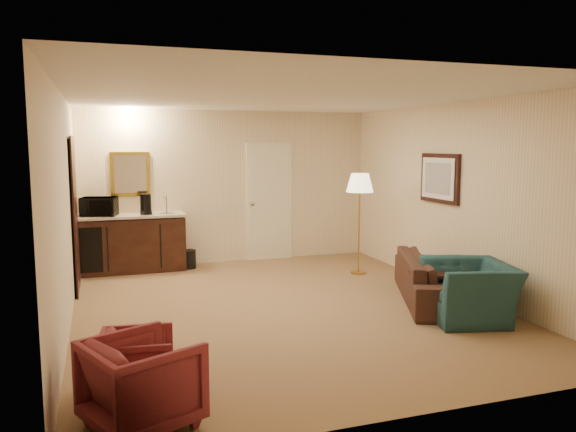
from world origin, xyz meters
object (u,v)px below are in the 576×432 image
(teal_armchair, at_px, (470,281))
(floor_lamp, at_px, (359,224))
(rose_chair_near, at_px, (137,361))
(rose_chair_far, at_px, (142,378))
(coffee_maker, at_px, (146,204))
(sofa, at_px, (435,271))
(coffee_table, at_px, (441,290))
(waste_bin, at_px, (189,259))
(wetbar_cabinet, at_px, (133,243))
(microwave, at_px, (99,204))

(teal_armchair, bearing_deg, floor_lamp, -161.00)
(rose_chair_near, height_order, rose_chair_far, rose_chair_far)
(floor_lamp, xyz_separation_m, coffee_maker, (-3.14, 1.25, 0.29))
(sofa, xyz_separation_m, coffee_table, (-0.15, -0.36, -0.15))
(teal_armchair, xyz_separation_m, waste_bin, (-2.69, 3.78, -0.30))
(wetbar_cabinet, relative_size, teal_armchair, 1.60)
(coffee_maker, bearing_deg, coffee_table, -54.36)
(floor_lamp, bearing_deg, microwave, 161.20)
(rose_chair_near, bearing_deg, wetbar_cabinet, 4.57)
(wetbar_cabinet, relative_size, rose_chair_near, 2.78)
(teal_armchair, relative_size, rose_chair_far, 1.42)
(coffee_table, bearing_deg, microwave, 139.19)
(rose_chair_near, relative_size, rose_chair_far, 0.81)
(rose_chair_far, height_order, coffee_maker, coffee_maker)
(rose_chair_near, bearing_deg, sofa, -59.18)
(rose_chair_near, distance_m, microwave, 4.78)
(teal_armchair, distance_m, coffee_table, 0.48)
(rose_chair_near, height_order, floor_lamp, floor_lamp)
(wetbar_cabinet, relative_size, coffee_maker, 5.00)
(teal_armchair, relative_size, rose_chair_near, 1.74)
(rose_chair_near, xyz_separation_m, coffee_maker, (0.46, 4.64, 0.79))
(waste_bin, bearing_deg, coffee_maker, -179.94)
(wetbar_cabinet, xyz_separation_m, rose_chair_near, (-0.25, -4.71, -0.17))
(sofa, distance_m, microwave, 5.16)
(floor_lamp, height_order, coffee_maker, floor_lamp)
(coffee_table, bearing_deg, rose_chair_far, -154.00)
(sofa, xyz_separation_m, coffee_maker, (-3.39, 2.99, 0.69))
(rose_chair_near, distance_m, floor_lamp, 4.97)
(coffee_table, bearing_deg, rose_chair_near, -160.78)
(wetbar_cabinet, xyz_separation_m, coffee_maker, (0.21, -0.07, 0.62))
(waste_bin, bearing_deg, teal_armchair, -54.56)
(wetbar_cabinet, distance_m, coffee_table, 4.86)
(wetbar_cabinet, bearing_deg, coffee_maker, -19.02)
(teal_armchair, distance_m, microwave, 5.62)
(sofa, height_order, coffee_table, sofa)
(wetbar_cabinet, height_order, sofa, wetbar_cabinet)
(coffee_table, relative_size, microwave, 1.65)
(wetbar_cabinet, distance_m, waste_bin, 0.92)
(rose_chair_far, distance_m, coffee_maker, 5.22)
(wetbar_cabinet, xyz_separation_m, sofa, (3.60, -3.06, -0.06))
(rose_chair_near, bearing_deg, floor_lamp, -39.11)
(teal_armchair, bearing_deg, wetbar_cabinet, -122.82)
(rose_chair_far, bearing_deg, coffee_table, -87.96)
(rose_chair_near, distance_m, waste_bin, 4.77)
(rose_chair_far, distance_m, coffee_table, 4.12)
(rose_chair_near, height_order, waste_bin, rose_chair_near)
(rose_chair_far, height_order, waste_bin, rose_chair_far)
(wetbar_cabinet, height_order, coffee_table, wetbar_cabinet)
(teal_armchair, xyz_separation_m, coffee_table, (-0.10, 0.43, -0.20))
(rose_chair_near, bearing_deg, microwave, 10.65)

